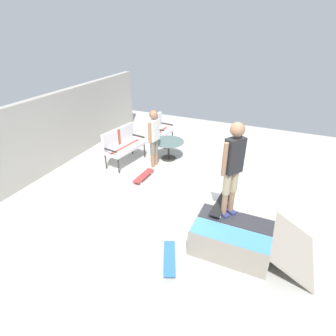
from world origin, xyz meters
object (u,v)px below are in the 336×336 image
Objects in this scene: person_skater at (233,164)px; skateboard_spare at (169,258)px; patio_bench at (122,143)px; patio_chair_near_house at (159,127)px; skateboard_by_bench at (144,176)px; skateboard_on_ramp at (221,204)px; skate_ramp at (236,230)px; person_watching at (154,135)px; patio_table at (169,146)px.

skateboard_spare is at bearing 145.32° from person_skater.
patio_bench and patio_chair_near_house have the same top height.
skateboard_spare is at bearing -143.09° from skateboard_by_bench.
skateboard_on_ramp is at bearing -26.44° from skateboard_spare.
skate_ramp reaches higher than skateboard_by_bench.
patio_table is at bearing -13.31° from person_watching.
skateboard_by_bench is (-0.62, -1.01, -0.53)m from patio_bench.
skateboard_spare is at bearing -136.84° from patio_bench.
skateboard_spare is at bearing -149.71° from person_watching.
person_watching is 2.05× the size of skateboard_on_ramp.
person_watching reaches higher than skateboard_on_ramp.
skateboard_on_ramp is at bearing 54.09° from person_skater.
skateboard_by_bench is at bearing -165.21° from patio_chair_near_house.
patio_bench is 0.75× the size of person_skater.
patio_bench is at bearing 43.16° from skateboard_spare.
skate_ramp is 3.72m from patio_table.
patio_chair_near_house is at bearing -14.48° from patio_bench.
patio_chair_near_house is (3.61, 3.26, 0.34)m from skate_ramp.
patio_chair_near_house is at bearing 40.75° from person_skater.
person_watching reaches higher than patio_table.
person_skater is (-1.91, -3.46, 0.96)m from patio_bench.
skateboard_by_bench is (-0.69, -0.02, -0.88)m from person_watching.
skateboard_by_bench is at bearing 62.81° from skateboard_on_ramp.
skate_ramp is at bearing -117.49° from skateboard_on_ramp.
patio_bench reaches higher than skateboard_spare.
patio_bench is at bearing 165.52° from patio_chair_near_house.
skateboard_spare is at bearing 135.32° from skate_ramp.
patio_chair_near_house is 0.58× the size of person_skater.
patio_bench is at bearing 58.59° from skateboard_by_bench.
skateboard_by_bench is 2.64m from skateboard_on_ramp.
person_skater is at bearing -125.91° from skateboard_on_ramp.
skateboard_on_ramp is at bearing -118.51° from patio_bench.
skateboard_by_bench is (1.29, 2.45, -1.49)m from person_skater.
patio_table is 1.38m from skateboard_by_bench.
person_skater is (-1.98, -2.47, 0.61)m from person_watching.
person_skater is 0.97m from skateboard_on_ramp.
skateboard_on_ramp is at bearing -139.34° from patio_table.
person_skater is at bearing -34.68° from skateboard_spare.
skate_ramp is 0.55m from skateboard_on_ramp.
patio_table is 1.11× the size of skateboard_on_ramp.
patio_table is 0.51× the size of person_skater.
skateboard_on_ramp is (-1.18, -2.30, 0.54)m from skateboard_by_bench.
patio_table is at bearing 40.66° from skateboard_on_ramp.
skateboard_on_ramp is (-1.80, -3.31, 0.01)m from patio_bench.
skateboard_on_ramp is (0.19, 0.37, 0.36)m from skate_ramp.
person_skater is 2.18× the size of skateboard_on_ramp.
patio_table is 4.00m from skateboard_spare.
skateboard_spare is (-4.55, -2.33, -0.53)m from patio_chair_near_house.
patio_bench is 1.62× the size of skateboard_spare.
skateboard_spare is (-3.01, -1.76, -0.88)m from person_watching.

